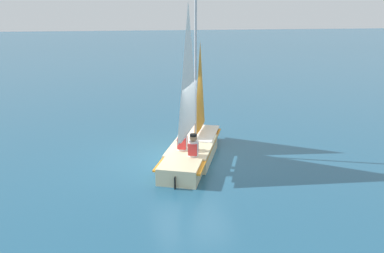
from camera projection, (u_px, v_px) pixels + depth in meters
name	position (u px, v px, depth m)	size (l,w,h in m)	color
ground_plane	(192.00, 159.00, 12.20)	(260.00, 260.00, 0.00)	#235675
sailboat_main	(192.00, 138.00, 11.98)	(4.50, 3.19, 5.02)	beige
sailor_helm	(183.00, 146.00, 11.53)	(0.42, 0.40, 1.16)	black
sailor_crew	(193.00, 151.00, 11.01)	(0.42, 0.40, 1.16)	black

